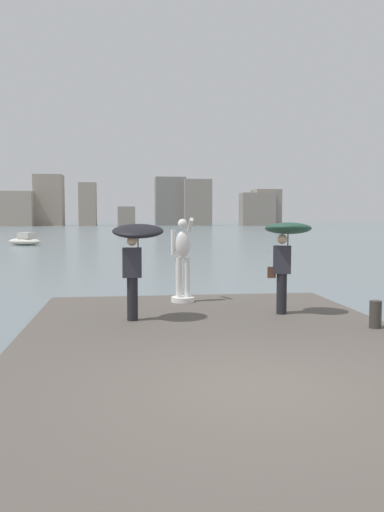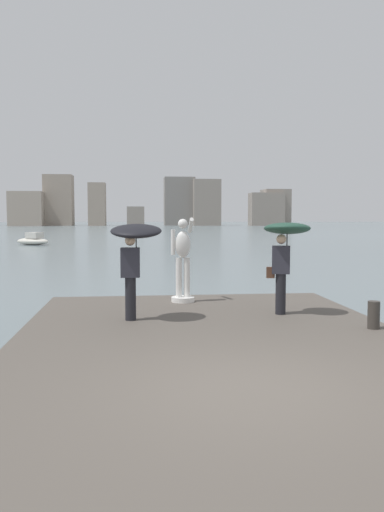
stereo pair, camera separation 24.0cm
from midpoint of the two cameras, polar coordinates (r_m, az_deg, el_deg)
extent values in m
plane|color=slate|center=(46.32, -4.30, 1.19)|extent=(400.00, 400.00, 0.00)
cube|color=#564F47|center=(9.03, 3.58, -10.53)|extent=(7.04, 10.74, 0.40)
cylinder|color=white|center=(13.09, -0.46, -4.71)|extent=(0.58, 0.58, 0.12)
cylinder|color=white|center=(13.00, -0.90, -2.33)|extent=(0.15, 0.15, 0.97)
cylinder|color=white|center=(13.02, -0.03, -2.32)|extent=(0.15, 0.15, 0.97)
ellipsoid|color=white|center=(12.94, -0.47, 1.26)|extent=(0.38, 0.26, 0.66)
sphere|color=white|center=(12.93, -0.47, 3.51)|extent=(0.24, 0.24, 0.24)
cylinder|color=white|center=(12.92, -1.53, 1.51)|extent=(0.10, 0.10, 0.62)
cylinder|color=white|center=(13.22, 0.37, 3.33)|extent=(0.10, 0.59, 0.40)
cylinder|color=black|center=(10.79, -6.03, -4.62)|extent=(0.22, 0.22, 0.88)
cube|color=#2D2D38|center=(10.70, -6.06, -0.70)|extent=(0.39, 0.26, 0.60)
sphere|color=beige|center=(10.67, -6.08, 1.68)|extent=(0.21, 0.21, 0.21)
cylinder|color=#262626|center=(10.72, -5.42, 1.00)|extent=(0.02, 0.02, 0.53)
ellipsoid|color=black|center=(10.70, -5.43, 2.72)|extent=(1.09, 1.11, 0.39)
cylinder|color=black|center=(11.57, 10.16, -4.06)|extent=(0.22, 0.22, 0.88)
cube|color=#2D2D38|center=(11.48, 10.21, -0.41)|extent=(0.43, 0.34, 0.60)
sphere|color=beige|center=(11.46, 10.24, 1.81)|extent=(0.21, 0.21, 0.21)
cylinder|color=#262626|center=(11.50, 10.83, 1.25)|extent=(0.02, 0.02, 0.56)
ellipsoid|color=#234738|center=(11.49, 10.85, 2.96)|extent=(1.24, 1.25, 0.32)
cube|color=#513323|center=(11.53, 9.09, -1.77)|extent=(0.20, 0.15, 0.24)
cylinder|color=#38332D|center=(10.57, 19.68, -6.03)|extent=(0.23, 0.23, 0.52)
ellipsoid|color=silver|center=(48.43, -16.73, 1.53)|extent=(3.53, 2.88, 0.63)
cube|color=beige|center=(48.25, -16.52, 2.16)|extent=(1.58, 1.54, 0.54)
cube|color=#A89989|center=(146.08, -17.45, 4.90)|extent=(8.76, 5.41, 9.07)
cube|color=gray|center=(149.60, -14.17, 5.86)|extent=(7.67, 6.51, 13.79)
cube|color=gray|center=(145.12, -10.18, 5.52)|extent=(4.59, 5.13, 11.52)
cube|color=gray|center=(144.41, -6.07, 4.31)|extent=(4.63, 6.74, 5.14)
cube|color=gray|center=(149.01, -1.34, 5.92)|extent=(8.44, 6.48, 13.41)
cube|color=gray|center=(146.17, 1.63, 5.80)|extent=(7.46, 5.17, 12.65)
cube|color=gray|center=(146.60, 8.10, 5.03)|extent=(9.18, 5.18, 8.94)
cube|color=gray|center=(150.07, 9.05, 5.20)|extent=(7.11, 7.54, 10.00)
camera|label=1|loc=(0.12, -89.46, 0.04)|focal=36.97mm
camera|label=2|loc=(0.12, 90.54, -0.04)|focal=36.97mm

